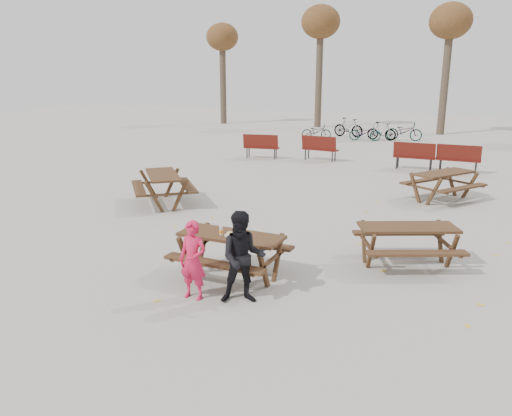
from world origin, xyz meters
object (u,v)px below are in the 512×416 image
at_px(soda_bottle, 221,231).
at_px(picnic_table_east, 407,246).
at_px(main_picnic_table, 231,245).
at_px(picnic_table_far, 443,186).
at_px(adult, 243,258).
at_px(food_tray, 231,235).
at_px(picnic_table_north, 164,189).
at_px(child, 193,260).

height_order(soda_bottle, picnic_table_east, soda_bottle).
height_order(main_picnic_table, picnic_table_far, picnic_table_far).
bearing_deg(main_picnic_table, adult, -51.78).
bearing_deg(soda_bottle, adult, -42.55).
height_order(soda_bottle, adult, adult).
relative_size(adult, picnic_table_east, 0.83).
relative_size(food_tray, soda_bottle, 1.06).
relative_size(adult, picnic_table_north, 0.74).
bearing_deg(child, adult, 12.96).
bearing_deg(child, picnic_table_north, 127.34).
height_order(soda_bottle, child, child).
bearing_deg(adult, food_tray, 101.54).
distance_m(child, picnic_table_far, 8.92).
xyz_separation_m(food_tray, soda_bottle, (-0.19, 0.01, 0.05)).
relative_size(soda_bottle, picnic_table_far, 0.09).
distance_m(adult, picnic_table_north, 6.50).
bearing_deg(child, soda_bottle, 88.23).
height_order(food_tray, picnic_table_far, food_tray).
relative_size(main_picnic_table, picnic_table_east, 1.03).
bearing_deg(food_tray, picnic_table_far, 70.16).
height_order(child, picnic_table_far, child).
xyz_separation_m(soda_bottle, picnic_table_north, (-3.92, 3.78, -0.42)).
bearing_deg(picnic_table_east, adult, -153.08).
distance_m(main_picnic_table, adult, 1.04).
bearing_deg(picnic_table_north, soda_bottle, 3.90).
bearing_deg(main_picnic_table, picnic_table_far, 69.57).
xyz_separation_m(main_picnic_table, food_tray, (0.05, -0.10, 0.21)).
height_order(picnic_table_north, picnic_table_far, picnic_table_north).
relative_size(food_tray, child, 0.14).
distance_m(main_picnic_table, child, 1.03).
xyz_separation_m(food_tray, picnic_table_far, (2.71, 7.52, -0.39)).
bearing_deg(food_tray, main_picnic_table, 115.38).
bearing_deg(soda_bottle, main_picnic_table, 34.70).
relative_size(picnic_table_east, picnic_table_north, 0.89).
bearing_deg(picnic_table_north, child, -2.25).
bearing_deg(child, picnic_table_far, 68.56).
distance_m(main_picnic_table, food_tray, 0.24).
bearing_deg(main_picnic_table, child, -97.09).
bearing_deg(picnic_table_east, main_picnic_table, -170.89).
bearing_deg(food_tray, picnic_table_east, 37.18).
height_order(food_tray, picnic_table_east, food_tray).
distance_m(soda_bottle, picnic_table_east, 3.46).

